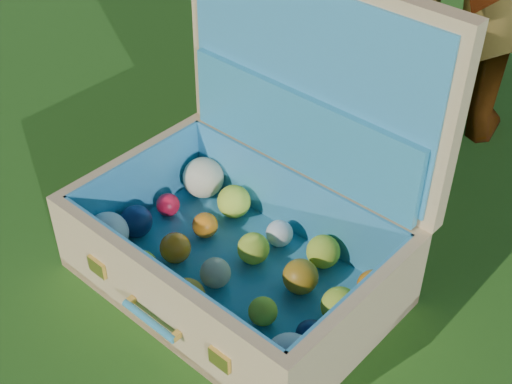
# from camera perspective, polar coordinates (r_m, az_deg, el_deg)

# --- Properties ---
(ground) EXTENTS (60.00, 60.00, 0.00)m
(ground) POSITION_cam_1_polar(r_m,az_deg,el_deg) (1.65, -2.11, -6.83)
(ground) COLOR #215114
(ground) RESTS_ON ground
(stray_ball) EXTENTS (0.08, 0.08, 0.08)m
(stray_ball) POSITION_cam_1_polar(r_m,az_deg,el_deg) (1.77, -14.52, -2.67)
(stray_ball) COLOR teal
(stray_ball) RESTS_ON ground
(suitcase) EXTENTS (0.76, 0.62, 0.66)m
(suitcase) POSITION_cam_1_polar(r_m,az_deg,el_deg) (1.55, 0.13, -0.91)
(suitcase) COLOR tan
(suitcase) RESTS_ON ground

